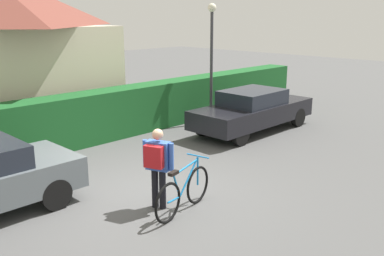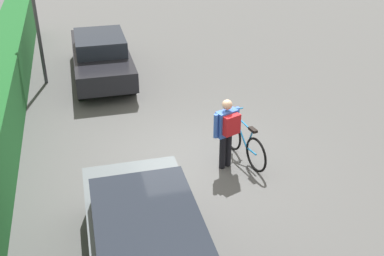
% 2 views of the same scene
% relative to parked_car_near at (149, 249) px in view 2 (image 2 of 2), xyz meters
% --- Properties ---
extents(ground_plane, '(60.00, 60.00, 0.00)m').
position_rel_parked_car_near_xyz_m(ground_plane, '(3.19, -1.54, -0.72)').
color(ground_plane, '#4E4E4E').
extents(parked_car_near, '(4.25, 1.71, 1.35)m').
position_rel_parked_car_near_xyz_m(parked_car_near, '(0.00, 0.00, 0.00)').
color(parked_car_near, slate).
rests_on(parked_car_near, ground).
extents(parked_car_far, '(4.52, 1.66, 1.34)m').
position_rel_parked_car_near_xyz_m(parked_car_far, '(8.69, 0.00, -0.02)').
color(parked_car_far, black).
rests_on(parked_car_far, ground).
extents(bicycle, '(1.73, 0.55, 0.99)m').
position_rel_parked_car_near_xyz_m(bicycle, '(3.06, -2.60, -0.31)').
color(bicycle, black).
rests_on(bicycle, ground).
extents(person_rider, '(0.46, 0.61, 1.58)m').
position_rel_parked_car_near_xyz_m(person_rider, '(2.83, -2.13, 0.24)').
color(person_rider, black).
rests_on(person_rider, ground).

